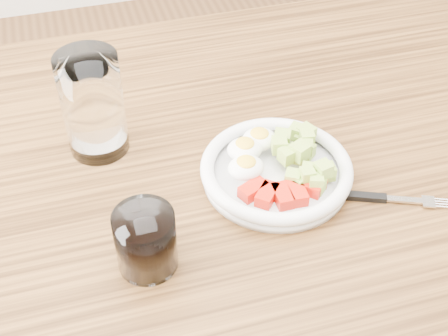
{
  "coord_description": "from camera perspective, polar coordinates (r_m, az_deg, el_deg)",
  "views": [
    {
      "loc": [
        -0.17,
        -0.56,
        1.35
      ],
      "look_at": [
        -0.01,
        0.01,
        0.8
      ],
      "focal_mm": 50.0,
      "sensor_mm": 36.0,
      "label": 1
    }
  ],
  "objects": [
    {
      "name": "dining_table",
      "position": [
        0.9,
        0.8,
        -6.4
      ],
      "size": [
        1.5,
        0.9,
        0.77
      ],
      "color": "brown",
      "rests_on": "ground"
    },
    {
      "name": "bowl",
      "position": [
        0.83,
        4.81,
        -0.02
      ],
      "size": [
        0.2,
        0.2,
        0.05
      ],
      "color": "white",
      "rests_on": "dining_table"
    },
    {
      "name": "fork",
      "position": [
        0.83,
        13.39,
        -2.63
      ],
      "size": [
        0.17,
        0.08,
        0.01
      ],
      "color": "black",
      "rests_on": "dining_table"
    },
    {
      "name": "water_glass",
      "position": [
        0.86,
        -11.9,
        5.69
      ],
      "size": [
        0.08,
        0.08,
        0.15
      ],
      "primitive_type": "cylinder",
      "color": "white",
      "rests_on": "dining_table"
    },
    {
      "name": "coffee_glass",
      "position": [
        0.72,
        -7.16,
        -6.64
      ],
      "size": [
        0.07,
        0.07,
        0.08
      ],
      "color": "white",
      "rests_on": "dining_table"
    }
  ]
}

